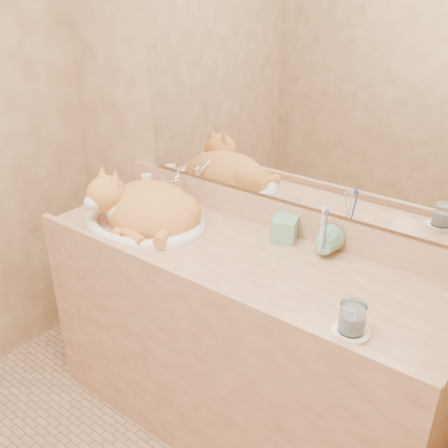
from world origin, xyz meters
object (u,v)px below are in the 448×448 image
Objects in this scene: soap_dispenser at (282,221)px; toothbrush_cup at (322,248)px; cat at (144,206)px; sink_basin at (143,204)px; vanity_counter at (236,345)px; water_glass at (352,318)px.

toothbrush_cup is (0.17, -0.01, -0.05)m from soap_dispenser.
soap_dispenser reaches higher than cat.
cat is 2.18× the size of soap_dispenser.
sink_basin is 0.74m from toothbrush_cup.
toothbrush_cup is at bearing 28.31° from vanity_counter.
water_glass is at bearing -8.92° from cat.
vanity_counter is 3.61× the size of cat.
soap_dispenser reaches higher than toothbrush_cup.
cat reaches higher than vanity_counter.
sink_basin is 1.21× the size of cat.
vanity_counter is 0.56m from toothbrush_cup.
vanity_counter is 0.67m from cat.
vanity_counter is 0.56m from soap_dispenser.
cat is at bearing -177.25° from vanity_counter.
sink_basin reaches higher than water_glass.
toothbrush_cup is (0.27, 0.14, 0.47)m from vanity_counter.
toothbrush_cup is (0.72, 0.17, -0.03)m from cat.
soap_dispenser reaches higher than water_glass.
water_glass reaches higher than toothbrush_cup.
water_glass is at bearing -18.41° from vanity_counter.
water_glass is at bearing -12.48° from sink_basin.
cat is 0.99m from water_glass.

